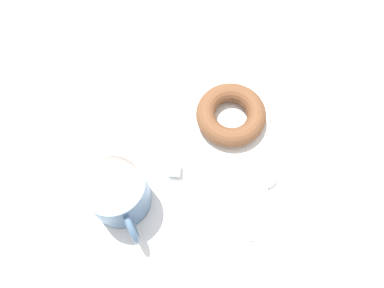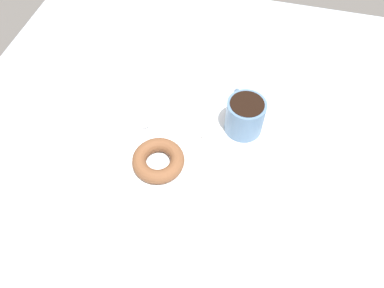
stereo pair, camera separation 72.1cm
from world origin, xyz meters
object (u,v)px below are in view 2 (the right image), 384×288
at_px(spoon, 150,118).
at_px(sugar_cube, 207,135).
at_px(donut, 158,160).
at_px(coffee_cup, 245,115).

xyz_separation_m(spoon, sugar_cube, (-0.14, 0.02, 0.01)).
distance_m(spoon, sugar_cube, 0.15).
xyz_separation_m(donut, spoon, (0.06, -0.12, -0.01)).
xyz_separation_m(coffee_cup, donut, (0.16, 0.15, -0.03)).
bearing_deg(spoon, coffee_cup, -171.60).
height_order(coffee_cup, spoon, coffee_cup).
relative_size(coffee_cup, spoon, 0.97).
bearing_deg(coffee_cup, donut, 42.38).
distance_m(coffee_cup, spoon, 0.23).
xyz_separation_m(coffee_cup, sugar_cube, (0.08, 0.05, -0.04)).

